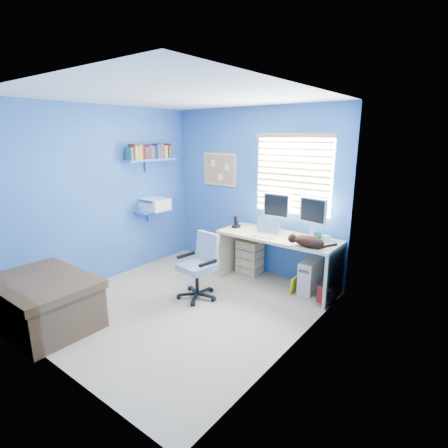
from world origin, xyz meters
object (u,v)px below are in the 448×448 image
Objects in this scene: cat at (309,241)px; office_chair at (199,274)px; desk at (277,260)px; tower_pc at (310,276)px; laptop at (266,228)px.

office_chair is at bearing -161.35° from cat.
desk reaches higher than tower_pc.
office_chair is (-1.18, -0.73, -0.49)m from cat.
tower_pc is 1.52m from office_chair.
tower_pc is at bearing 12.61° from desk.
cat is at bearing -19.56° from laptop.
laptop is 1.10m from office_chair.
cat is (0.55, -0.22, 0.44)m from desk.
laptop is at bearing 58.82° from office_chair.
desk is 1.99× the size of office_chair.
office_chair is at bearing -133.00° from laptop.
cat is 0.88× the size of tower_pc.
laptop is (-0.13, -0.13, 0.48)m from desk.
laptop is 0.84× the size of cat.
cat is 1.47m from office_chair.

